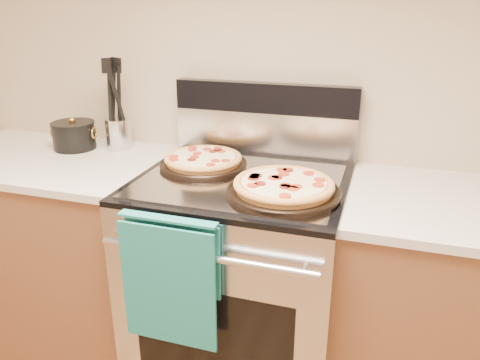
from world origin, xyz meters
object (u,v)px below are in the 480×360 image
(pepperoni_pizza_back, at_px, (203,161))
(saucepan, at_px, (74,137))
(range_body, at_px, (242,288))
(pepperoni_pizza_front, at_px, (284,187))
(utensil_crock, at_px, (119,134))

(pepperoni_pizza_back, bearing_deg, saucepan, 171.92)
(range_body, height_order, saucepan, saucepan)
(pepperoni_pizza_back, relative_size, saucepan, 1.85)
(range_body, xyz_separation_m, pepperoni_pizza_back, (-0.18, 0.07, 0.50))
(pepperoni_pizza_back, xyz_separation_m, pepperoni_pizza_front, (0.36, -0.19, 0.00))
(utensil_crock, height_order, saucepan, utensil_crock)
(pepperoni_pizza_back, distance_m, saucepan, 0.66)
(range_body, bearing_deg, pepperoni_pizza_front, -32.69)
(range_body, distance_m, utensil_crock, 0.86)
(pepperoni_pizza_back, bearing_deg, utensil_crock, 161.66)
(pepperoni_pizza_back, bearing_deg, range_body, -21.25)
(range_body, xyz_separation_m, utensil_crock, (-0.64, 0.22, 0.53))
(pepperoni_pizza_front, bearing_deg, pepperoni_pizza_back, 152.74)
(utensil_crock, bearing_deg, pepperoni_pizza_front, -22.38)
(range_body, relative_size, pepperoni_pizza_front, 2.42)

